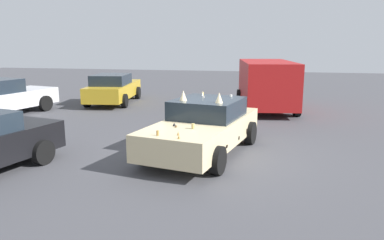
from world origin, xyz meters
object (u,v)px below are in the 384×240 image
at_px(parked_van_far_right, 266,83).
at_px(parked_sedan_near_right, 1,98).
at_px(art_car_decorated, 204,127).
at_px(parked_sedan_near_left, 113,88).

distance_m(parked_van_far_right, parked_sedan_near_right, 11.20).
bearing_deg(art_car_decorated, parked_sedan_near_right, -99.33).
relative_size(parked_van_far_right, parked_sedan_near_left, 1.08).
bearing_deg(art_car_decorated, parked_sedan_near_left, -129.96).
bearing_deg(parked_sedan_near_right, parked_sedan_near_left, -26.76).
bearing_deg(parked_van_far_right, parked_sedan_near_left, -101.78).
height_order(parked_van_far_right, parked_sedan_near_right, parked_van_far_right).
bearing_deg(art_car_decorated, parked_van_far_right, 179.46).
height_order(art_car_decorated, parked_sedan_near_left, art_car_decorated).
bearing_deg(parked_sedan_near_left, parked_van_far_right, -100.94).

